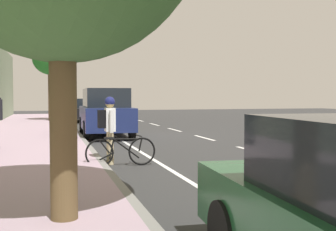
{
  "coord_description": "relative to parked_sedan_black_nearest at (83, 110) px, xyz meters",
  "views": [
    {
      "loc": [
        3.14,
        17.35,
        1.68
      ],
      "look_at": [
        0.54,
        8.12,
        1.24
      ],
      "focal_mm": 45.3,
      "sensor_mm": 36.0,
      "label": 1
    }
  ],
  "objects": [
    {
      "name": "cyclist_with_backpack",
      "position": [
        0.75,
        18.05,
        0.26
      ],
      "size": [
        0.42,
        0.62,
        1.67
      ],
      "color": "#C6B284",
      "rests_on": "ground"
    },
    {
      "name": "ground",
      "position": [
        -0.98,
        11.13,
        -0.75
      ],
      "size": [
        66.23,
        66.23,
        0.0
      ],
      "primitive_type": "plane",
      "color": "#303030"
    },
    {
      "name": "fire_hydrant",
      "position": [
        1.42,
        9.99,
        -0.18
      ],
      "size": [
        0.22,
        0.22,
        0.84
      ],
      "color": "red",
      "rests_on": "sidewalk"
    },
    {
      "name": "lane_stripe_centre",
      "position": [
        -3.85,
        10.43,
        -0.75
      ],
      "size": [
        0.14,
        40.0,
        0.01
      ],
      "color": "white",
      "rests_on": "ground"
    },
    {
      "name": "bicycle_at_curb",
      "position": [
        0.52,
        18.5,
        -0.39
      ],
      "size": [
        1.72,
        0.46,
        0.74
      ],
      "color": "black",
      "rests_on": "ground"
    },
    {
      "name": "sidewalk",
      "position": [
        3.06,
        11.13,
        -0.68
      ],
      "size": [
        3.99,
        41.39,
        0.15
      ],
      "primitive_type": "cube",
      "color": "#AC8F9F",
      "rests_on": "ground"
    },
    {
      "name": "curb_edge",
      "position": [
        0.99,
        11.13,
        -0.68
      ],
      "size": [
        0.16,
        41.39,
        0.15
      ],
      "primitive_type": "cube",
      "color": "gray",
      "rests_on": "ground"
    },
    {
      "name": "parked_sedan_black_nearest",
      "position": [
        0.0,
        0.0,
        0.0
      ],
      "size": [
        1.95,
        4.46,
        1.52
      ],
      "color": "black",
      "rests_on": "ground"
    },
    {
      "name": "parked_suv_dark_blue_second",
      "position": [
        -0.09,
        10.85,
        0.27
      ],
      "size": [
        2.05,
        4.74,
        1.99
      ],
      "color": "navy",
      "rests_on": "ground"
    },
    {
      "name": "street_tree_near_cyclist",
      "position": [
        1.99,
        0.85,
        3.18
      ],
      "size": [
        2.31,
        2.31,
        4.93
      ],
      "color": "#503924",
      "rests_on": "sidewalk"
    },
    {
      "name": "lane_stripe_bike_edge",
      "position": [
        -0.48,
        11.13,
        -0.75
      ],
      "size": [
        0.12,
        41.39,
        0.01
      ],
      "primitive_type": "cube",
      "color": "white",
      "rests_on": "ground"
    }
  ]
}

